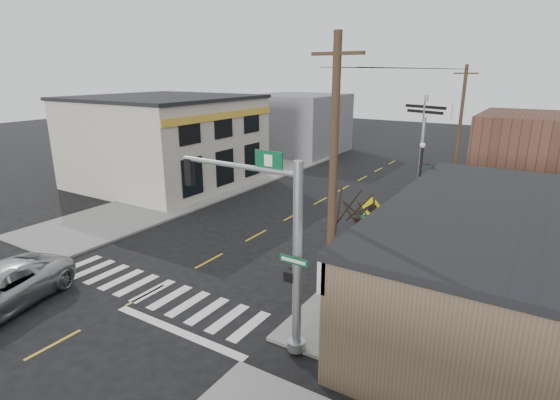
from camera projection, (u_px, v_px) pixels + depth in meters
The scene contains 19 objects.
ground at pixel (146, 295), 18.03m from camera, with size 140.00×140.00×0.00m, color black.
sidewalk_right at pixel (442, 238), 24.04m from camera, with size 6.00×38.00×0.13m, color slate.
sidewalk_left at pixel (197, 192), 33.15m from camera, with size 6.00×38.00×0.13m, color slate.
center_line at pixel (256, 235), 24.54m from camera, with size 0.12×56.00×0.01m, color gold.
crosswalk at pixel (153, 291), 18.36m from camera, with size 11.00×2.20×0.01m, color silver.
left_building at pixel (166, 142), 35.04m from camera, with size 12.00×12.00×6.80m, color #B9B09A.
bldg_distant_right at pixel (531, 149), 35.58m from camera, with size 8.00×10.00×5.60m, color #533426.
bldg_distant_left at pixel (298, 124), 48.74m from camera, with size 9.00×10.00×6.40m, color slate.
traffic_signal_pole at pixel (276, 235), 13.62m from camera, with size 5.11×0.39×6.48m.
guide_sign at pixel (374, 219), 22.03m from camera, with size 1.40×0.13×2.45m.
fire_hydrant at pixel (401, 259), 20.15m from camera, with size 0.24×0.24×0.76m.
ped_crossing_sign at pixel (371, 215), 21.56m from camera, with size 1.11×0.08×2.86m.
lamp_post at pixel (420, 186), 22.36m from camera, with size 0.69×0.54×5.34m.
dance_center_sign at pixel (424, 128), 25.64m from camera, with size 3.50×0.22×7.43m.
bare_tree at pixel (358, 201), 16.28m from camera, with size 2.60×2.60×5.21m.
shrub_front at pixel (393, 295), 16.70m from camera, with size 1.47×1.47×1.10m, color #193411.
shrub_back at pixel (429, 280), 18.16m from camera, with size 1.08×1.08×0.81m, color black.
utility_pole_near at pixel (332, 192), 13.89m from camera, with size 1.72×0.26×9.91m.
utility_pole_far at pixel (459, 130), 30.97m from camera, with size 1.60×0.24×9.20m.
Camera 1 is at (13.27, -10.78, 8.91)m, focal length 28.00 mm.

